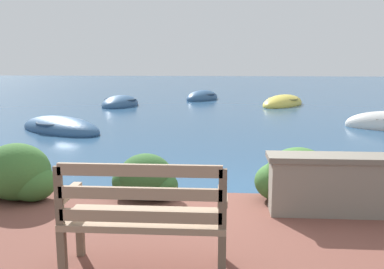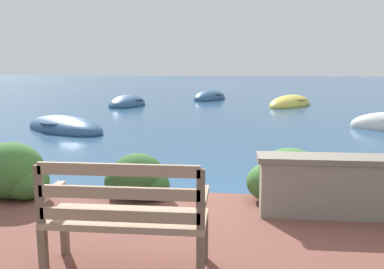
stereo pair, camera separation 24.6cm
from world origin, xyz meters
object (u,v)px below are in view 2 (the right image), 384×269
object	(u,v)px
rowboat_distant	(210,98)
rowboat_outer	(290,104)
rowboat_far	(127,104)
park_bench	(125,214)
rowboat_nearest	(65,128)

from	to	relation	value
rowboat_distant	rowboat_outer	bearing A→B (deg)	80.75
rowboat_far	rowboat_distant	world-z (taller)	rowboat_distant
park_bench	rowboat_distant	bearing A→B (deg)	87.50
park_bench	rowboat_distant	distance (m)	16.55
park_bench	rowboat_nearest	size ratio (longest dim) A/B	0.42
park_bench	rowboat_far	distance (m)	14.17
rowboat_nearest	rowboat_far	xyz separation A→B (m)	(0.19, 6.01, 0.01)
park_bench	rowboat_outer	bearing A→B (deg)	74.39
park_bench	rowboat_far	world-z (taller)	park_bench
park_bench	rowboat_outer	world-z (taller)	park_bench
rowboat_nearest	rowboat_outer	xyz separation A→B (m)	(6.72, 6.61, 0.01)
rowboat_nearest	rowboat_distant	distance (m)	9.43
rowboat_far	rowboat_distant	bearing A→B (deg)	139.20
rowboat_distant	park_bench	bearing A→B (deg)	24.89
rowboat_outer	rowboat_distant	distance (m)	4.02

